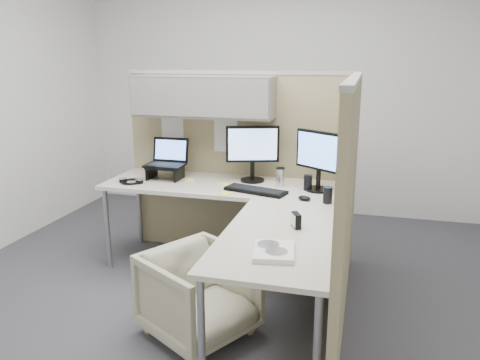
% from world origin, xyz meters
% --- Properties ---
extents(ground, '(4.50, 4.50, 0.00)m').
position_xyz_m(ground, '(0.00, 0.00, 0.00)').
color(ground, '#3C3B41').
rests_on(ground, ground).
extents(partition_back, '(2.00, 0.36, 1.63)m').
position_xyz_m(partition_back, '(-0.22, 0.83, 1.10)').
color(partition_back, tan).
rests_on(partition_back, ground).
extents(partition_right, '(0.07, 2.03, 1.63)m').
position_xyz_m(partition_right, '(0.90, -0.07, 0.82)').
color(partition_right, tan).
rests_on(partition_right, ground).
extents(desk, '(2.00, 1.98, 0.73)m').
position_xyz_m(desk, '(0.12, 0.13, 0.69)').
color(desk, beige).
rests_on(desk, ground).
extents(office_chair, '(0.79, 0.81, 0.62)m').
position_xyz_m(office_chair, '(0.03, -0.49, 0.31)').
color(office_chair, '#B3B08E').
rests_on(office_chair, ground).
extents(monitor_left, '(0.43, 0.20, 0.47)m').
position_xyz_m(monitor_left, '(0.09, 0.69, 1.00)').
color(monitor_left, black).
rests_on(monitor_left, desk).
extents(monitor_right, '(0.38, 0.28, 0.47)m').
position_xyz_m(monitor_right, '(0.65, 0.54, 1.00)').
color(monitor_right, black).
rests_on(monitor_right, desk).
extents(laptop_station, '(0.32, 0.28, 0.33)m').
position_xyz_m(laptop_station, '(-0.65, 0.59, 0.86)').
color(laptop_station, black).
rests_on(laptop_station, desk).
extents(keyboard, '(0.51, 0.28, 0.02)m').
position_xyz_m(keyboard, '(0.19, 0.37, 0.74)').
color(keyboard, black).
rests_on(keyboard, desk).
extents(mouse, '(0.11, 0.09, 0.03)m').
position_xyz_m(mouse, '(0.59, 0.25, 0.75)').
color(mouse, black).
rests_on(mouse, desk).
extents(travel_mug, '(0.07, 0.07, 0.15)m').
position_xyz_m(travel_mug, '(0.34, 0.59, 0.81)').
color(travel_mug, silver).
rests_on(travel_mug, desk).
extents(soda_can_green, '(0.07, 0.07, 0.12)m').
position_xyz_m(soda_can_green, '(0.75, 0.22, 0.79)').
color(soda_can_green, black).
rests_on(soda_can_green, desk).
extents(soda_can_silver, '(0.07, 0.07, 0.12)m').
position_xyz_m(soda_can_silver, '(0.57, 0.53, 0.79)').
color(soda_can_silver, black).
rests_on(soda_can_silver, desk).
extents(sticky_note_b, '(0.10, 0.10, 0.01)m').
position_xyz_m(sticky_note_b, '(-0.01, 0.25, 0.73)').
color(sticky_note_b, '#FEF142').
rests_on(sticky_note_b, desk).
extents(sticky_note_d, '(0.10, 0.10, 0.01)m').
position_xyz_m(sticky_note_d, '(-0.10, 0.51, 0.73)').
color(sticky_note_d, '#FEF142').
rests_on(sticky_note_d, desk).
extents(sticky_note_c, '(0.10, 0.10, 0.01)m').
position_xyz_m(sticky_note_c, '(-0.43, 0.56, 0.73)').
color(sticky_note_c, '#FEF142').
rests_on(sticky_note_c, desk).
extents(headphones, '(0.21, 0.17, 0.03)m').
position_xyz_m(headphones, '(-0.87, 0.37, 0.74)').
color(headphones, black).
rests_on(headphones, desk).
extents(paper_stack, '(0.25, 0.30, 0.03)m').
position_xyz_m(paper_stack, '(0.56, -0.76, 0.75)').
color(paper_stack, white).
rests_on(paper_stack, desk).
extents(desk_clock, '(0.07, 0.10, 0.09)m').
position_xyz_m(desk_clock, '(0.61, -0.33, 0.78)').
color(desk_clock, black).
rests_on(desk_clock, desk).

